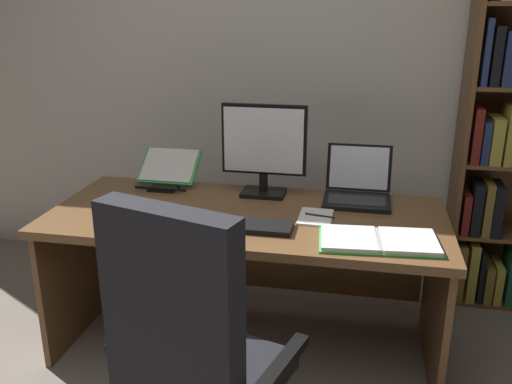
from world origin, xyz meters
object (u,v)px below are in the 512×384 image
(reading_stand_with_book, at_px, (168,169))
(open_binder, at_px, (379,240))
(notepad, at_px, (316,217))
(laptop, at_px, (357,190))
(desk, at_px, (250,242))
(computer_mouse, at_px, (179,219))
(keyboard, at_px, (245,225))
(monitor, at_px, (264,151))
(office_chair, at_px, (194,371))
(pen, at_px, (320,216))

(reading_stand_with_book, height_order, open_binder, reading_stand_with_book)
(notepad, bearing_deg, laptop, 57.94)
(desk, xyz_separation_m, laptop, (0.50, 0.20, 0.24))
(desk, xyz_separation_m, computer_mouse, (-0.27, -0.26, 0.21))
(reading_stand_with_book, bearing_deg, open_binder, -27.01)
(keyboard, xyz_separation_m, notepad, (0.29, 0.18, -0.01))
(monitor, bearing_deg, notepad, -43.38)
(office_chair, bearing_deg, monitor, 104.90)
(office_chair, distance_m, monitor, 1.22)
(pen, bearing_deg, open_binder, -40.89)
(notepad, height_order, pen, pen)
(desk, height_order, monitor, monitor)
(computer_mouse, xyz_separation_m, open_binder, (0.87, -0.05, -0.01))
(office_chair, xyz_separation_m, reading_stand_with_book, (-0.50, 1.18, 0.34))
(keyboard, bearing_deg, pen, 29.22)
(open_binder, bearing_deg, notepad, 136.39)
(monitor, distance_m, laptop, 0.50)
(office_chair, distance_m, computer_mouse, 0.77)
(laptop, distance_m, notepad, 0.34)
(desk, relative_size, computer_mouse, 17.77)
(open_binder, height_order, notepad, open_binder)
(laptop, relative_size, open_binder, 0.64)
(monitor, xyz_separation_m, open_binder, (0.57, -0.50, -0.22))
(pen, bearing_deg, notepad, 180.00)
(pen, bearing_deg, office_chair, -112.26)
(reading_stand_with_book, bearing_deg, pen, -21.81)
(monitor, distance_m, pen, 0.47)
(laptop, distance_m, reading_stand_with_book, 1.01)
(monitor, height_order, notepad, monitor)
(office_chair, bearing_deg, computer_mouse, 128.38)
(computer_mouse, bearing_deg, keyboard, 0.00)
(reading_stand_with_book, xyz_separation_m, open_binder, (1.11, -0.56, -0.07))
(desk, relative_size, office_chair, 1.70)
(laptop, bearing_deg, computer_mouse, -149.19)
(monitor, xyz_separation_m, keyboard, (0.00, -0.45, -0.22))
(laptop, xyz_separation_m, keyboard, (-0.47, -0.46, -0.04))
(computer_mouse, bearing_deg, desk, 43.47)
(open_binder, bearing_deg, reading_stand_with_book, 148.19)
(computer_mouse, xyz_separation_m, notepad, (0.59, 0.18, -0.02))
(office_chair, relative_size, reading_stand_with_book, 3.52)
(laptop, bearing_deg, keyboard, -135.73)
(laptop, bearing_deg, office_chair, -114.05)
(laptop, bearing_deg, pen, -119.08)
(office_chair, bearing_deg, desk, 106.43)
(keyboard, bearing_deg, computer_mouse, 180.00)
(office_chair, distance_m, keyboard, 0.72)
(desk, height_order, keyboard, keyboard)
(laptop, relative_size, reading_stand_with_book, 1.05)
(reading_stand_with_book, distance_m, pen, 0.91)
(computer_mouse, height_order, notepad, computer_mouse)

